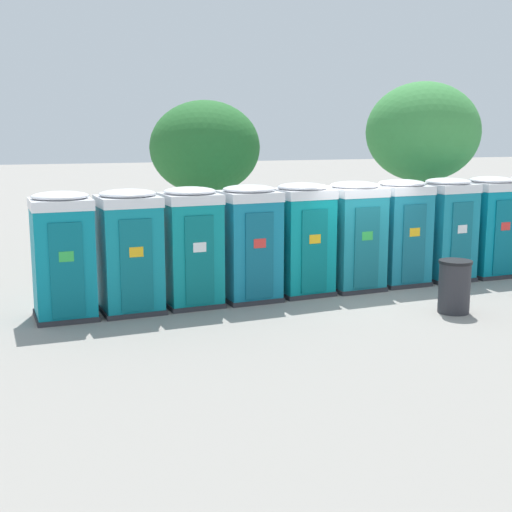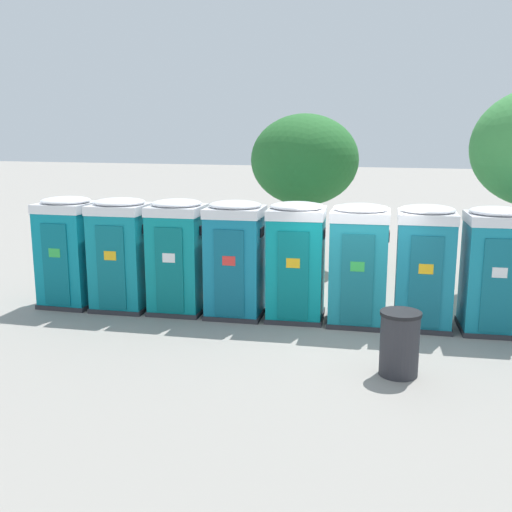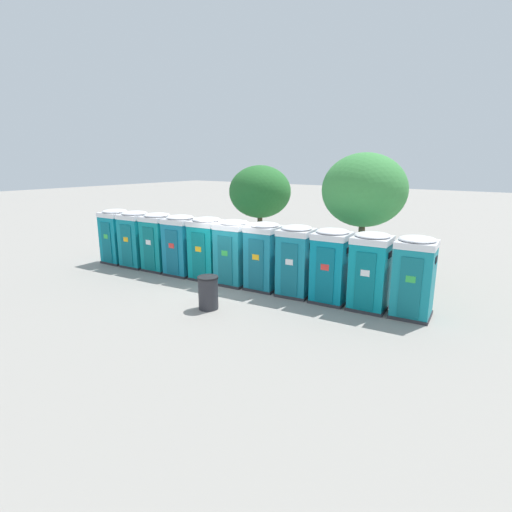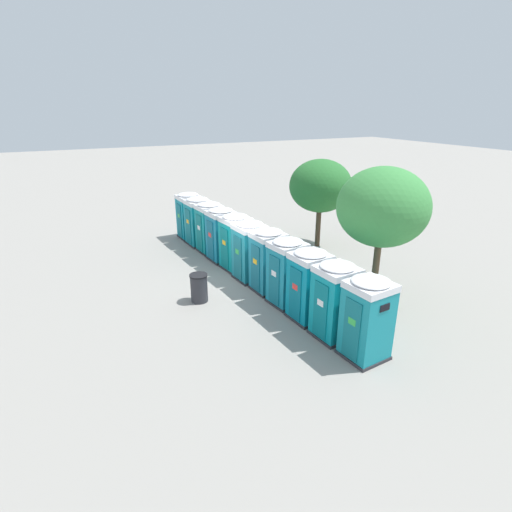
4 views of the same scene
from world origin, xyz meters
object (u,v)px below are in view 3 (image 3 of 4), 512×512
(street_tree_1, at_px, (260,192))
(trash_can, at_px, (208,293))
(portapotty_2, at_px, (158,242))
(portapotty_8, at_px, (331,265))
(portapotty_4, at_px, (207,248))
(street_tree_0, at_px, (364,190))
(portapotty_7, at_px, (296,260))
(portapotty_1, at_px, (136,239))
(portapotty_6, at_px, (264,256))
(portapotty_0, at_px, (116,236))
(portapotty_9, at_px, (370,271))
(portapotty_5, at_px, (233,252))
(portapotty_3, at_px, (181,245))
(portapotty_10, at_px, (414,277))

(street_tree_1, bearing_deg, trash_can, -66.22)
(portapotty_2, distance_m, portapotty_8, 7.96)
(portapotty_4, xyz_separation_m, street_tree_0, (5.09, 3.55, 2.32))
(portapotty_7, height_order, portapotty_8, same)
(portapotty_1, bearing_deg, portapotty_2, 7.09)
(portapotty_1, bearing_deg, portapotty_4, 6.32)
(portapotty_6, xyz_separation_m, street_tree_0, (2.45, 3.30, 2.32))
(portapotty_0, relative_size, portapotty_7, 1.00)
(portapotty_0, xyz_separation_m, street_tree_0, (10.37, 4.08, 2.32))
(portapotty_0, relative_size, portapotty_2, 1.00)
(portapotty_9, bearing_deg, portapotty_5, -174.81)
(trash_can, bearing_deg, portapotty_3, 147.36)
(portapotty_9, height_order, trash_can, portapotty_9)
(portapotty_0, height_order, portapotty_8, same)
(portapotty_7, height_order, portapotty_9, same)
(portapotty_4, distance_m, trash_can, 3.55)
(portapotty_1, bearing_deg, portapotty_8, 5.45)
(portapotty_8, distance_m, portapotty_10, 2.65)
(portapotty_3, xyz_separation_m, portapotty_6, (3.96, 0.43, 0.00))
(portapotty_8, bearing_deg, portapotty_7, -175.64)
(portapotty_0, height_order, portapotty_2, same)
(portapotty_8, bearing_deg, portapotty_0, -174.72)
(portapotty_3, height_order, portapotty_8, same)
(portapotty_4, xyz_separation_m, street_tree_1, (-1.00, 5.12, 1.89))
(portapotty_10, bearing_deg, trash_can, -149.79)
(street_tree_1, bearing_deg, portapotty_2, -106.88)
(portapotty_0, relative_size, portapotty_9, 1.00)
(portapotty_4, height_order, portapotty_9, same)
(portapotty_2, height_order, portapotty_3, same)
(portapotty_4, relative_size, portapotty_9, 1.00)
(portapotty_9, bearing_deg, portapotty_0, -174.81)
(portapotty_2, xyz_separation_m, trash_can, (5.01, -2.27, -0.73))
(portapotty_8, bearing_deg, street_tree_0, 93.60)
(portapotty_4, distance_m, portapotty_8, 5.30)
(street_tree_1, bearing_deg, portapotty_6, -53.20)
(portapotty_6, xyz_separation_m, portapotty_8, (2.65, 0.20, -0.00))
(street_tree_0, xyz_separation_m, trash_can, (-2.72, -6.09, -3.05))
(portapotty_6, height_order, street_tree_1, street_tree_1)
(portapotty_2, distance_m, portapotty_5, 3.98)
(portapotty_5, xyz_separation_m, trash_can, (1.05, -2.61, -0.73))
(portapotty_2, height_order, portapotty_6, same)
(portapotty_7, relative_size, portapotty_8, 1.00)
(portapotty_1, distance_m, street_tree_0, 10.15)
(portapotty_1, relative_size, trash_can, 2.32)
(portapotty_1, relative_size, portapotty_8, 1.00)
(portapotty_9, bearing_deg, portapotty_4, -175.27)
(portapotty_4, height_order, street_tree_1, street_tree_1)
(portapotty_2, xyz_separation_m, portapotty_8, (7.92, 0.72, -0.00))
(portapotty_2, xyz_separation_m, portapotty_5, (3.96, 0.34, -0.00))
(portapotty_4, bearing_deg, portapotty_1, -173.68)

